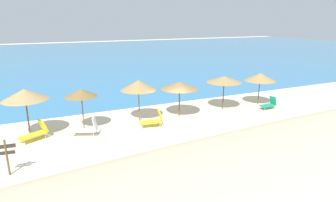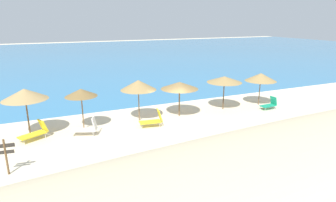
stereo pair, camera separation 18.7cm
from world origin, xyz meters
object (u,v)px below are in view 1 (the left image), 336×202
at_px(beach_umbrella_3, 180,85).
at_px(lounge_chair_1, 36,133).
at_px(beach_umbrella_0, 25,95).
at_px(lounge_chair_2, 88,128).
at_px(beach_umbrella_4, 224,79).
at_px(wooden_signpost, 7,154).
at_px(beach_umbrella_1, 81,93).
at_px(lounge_chair_0, 269,104).
at_px(beach_umbrella_2, 138,85).
at_px(lounge_chair_3, 154,120).
at_px(beach_umbrella_5, 260,77).

distance_m(beach_umbrella_3, lounge_chair_1, 9.77).
relative_size(beach_umbrella_0, lounge_chair_2, 1.84).
xyz_separation_m(beach_umbrella_4, wooden_signpost, (-14.63, -4.42, -1.34)).
bearing_deg(beach_umbrella_1, lounge_chair_2, -86.47).
xyz_separation_m(beach_umbrella_4, lounge_chair_0, (3.32, -1.51, -1.97)).
bearing_deg(lounge_chair_1, beach_umbrella_4, -116.10).
distance_m(lounge_chair_0, lounge_chair_1, 16.84).
bearing_deg(wooden_signpost, lounge_chair_0, 15.04).
xyz_separation_m(beach_umbrella_3, wooden_signpost, (-10.73, -4.29, -1.25)).
xyz_separation_m(beach_umbrella_2, lounge_chair_1, (-6.59, -0.65, -2.09)).
bearing_deg(lounge_chair_3, lounge_chair_1, 90.94).
bearing_deg(lounge_chair_3, beach_umbrella_0, 86.71).
bearing_deg(beach_umbrella_0, lounge_chair_2, -20.92).
relative_size(beach_umbrella_2, beach_umbrella_5, 1.09).
distance_m(beach_umbrella_0, beach_umbrella_2, 6.92).
relative_size(beach_umbrella_1, lounge_chair_3, 1.72).
relative_size(lounge_chair_1, lounge_chair_2, 1.08).
xyz_separation_m(beach_umbrella_3, beach_umbrella_4, (3.90, 0.13, 0.09)).
height_order(beach_umbrella_4, beach_umbrella_5, beach_umbrella_5).
relative_size(beach_umbrella_1, beach_umbrella_4, 1.00).
relative_size(lounge_chair_2, wooden_signpost, 0.94).
relative_size(beach_umbrella_2, lounge_chair_0, 2.19).
relative_size(lounge_chair_0, wooden_signpost, 0.77).
distance_m(beach_umbrella_5, lounge_chair_2, 14.15).
distance_m(beach_umbrella_3, wooden_signpost, 11.63).
relative_size(beach_umbrella_3, beach_umbrella_4, 1.00).
bearing_deg(lounge_chair_0, lounge_chair_3, 86.26).
xyz_separation_m(lounge_chair_0, lounge_chair_2, (-13.94, 0.33, 0.07)).
relative_size(beach_umbrella_4, lounge_chair_2, 1.67).
bearing_deg(beach_umbrella_0, wooden_signpost, -100.44).
xyz_separation_m(lounge_chair_0, lounge_chair_3, (-9.75, 0.08, 0.08)).
distance_m(beach_umbrella_0, lounge_chair_3, 7.83).
bearing_deg(lounge_chair_1, beach_umbrella_2, -112.86).
bearing_deg(beach_umbrella_4, lounge_chair_1, -177.62).
xyz_separation_m(beach_umbrella_2, beach_umbrella_4, (6.89, -0.09, -0.17)).
height_order(lounge_chair_2, wooden_signpost, wooden_signpost).
distance_m(beach_umbrella_0, lounge_chair_0, 17.35).
height_order(beach_umbrella_2, beach_umbrella_4, beach_umbrella_2).
bearing_deg(lounge_chair_1, beach_umbrella_0, -0.04).
bearing_deg(beach_umbrella_0, beach_umbrella_4, -0.16).
xyz_separation_m(beach_umbrella_3, lounge_chair_0, (7.22, -1.38, -1.87)).
distance_m(beach_umbrella_2, lounge_chair_0, 10.56).
xyz_separation_m(lounge_chair_1, lounge_chair_2, (2.87, -0.62, 0.03)).
relative_size(beach_umbrella_2, lounge_chair_3, 1.84).
bearing_deg(beach_umbrella_2, wooden_signpost, -149.80).
xyz_separation_m(beach_umbrella_3, lounge_chair_2, (-6.72, -1.06, -1.80)).
xyz_separation_m(beach_umbrella_1, beach_umbrella_5, (14.06, -0.09, -0.12)).
bearing_deg(beach_umbrella_5, beach_umbrella_4, 176.86).
relative_size(beach_umbrella_3, lounge_chair_2, 1.67).
height_order(beach_umbrella_0, beach_umbrella_4, beach_umbrella_0).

